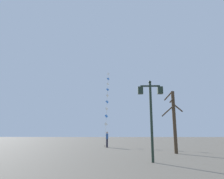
{
  "coord_description": "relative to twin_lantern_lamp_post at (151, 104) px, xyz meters",
  "views": [
    {
      "loc": [
        0.74,
        -2.14,
        1.45
      ],
      "look_at": [
        -0.09,
        22.21,
        6.69
      ],
      "focal_mm": 33.16,
      "sensor_mm": 36.0,
      "label": 1
    }
  ],
  "objects": [
    {
      "name": "kite_train",
      "position": [
        -3.45,
        18.28,
        3.34
      ],
      "size": [
        0.55,
        9.16,
        11.62
      ],
      "color": "brown",
      "rests_on": "ground_plane"
    },
    {
      "name": "kite_flyer",
      "position": [
        -3.08,
        12.12,
        -2.14
      ],
      "size": [
        0.26,
        0.61,
        1.71
      ],
      "rotation": [
        0.0,
        0.0,
        1.63
      ],
      "color": "#1E1E2D",
      "rests_on": "ground_plane"
    },
    {
      "name": "bare_tree",
      "position": [
        2.53,
        5.05,
        -0.47
      ],
      "size": [
        1.78,
        1.96,
        4.84
      ],
      "color": "#423323",
      "rests_on": "ground_plane"
    },
    {
      "name": "ground_plane",
      "position": [
        -2.48,
        10.84,
        -3.05
      ],
      "size": [
        160.0,
        160.0,
        0.0
      ],
      "primitive_type": "plane",
      "color": "#756B5B"
    },
    {
      "name": "twin_lantern_lamp_post",
      "position": [
        0.0,
        0.0,
        0.0
      ],
      "size": [
        1.37,
        0.28,
        4.38
      ],
      "color": "#1E2D23",
      "rests_on": "ground_plane"
    }
  ]
}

